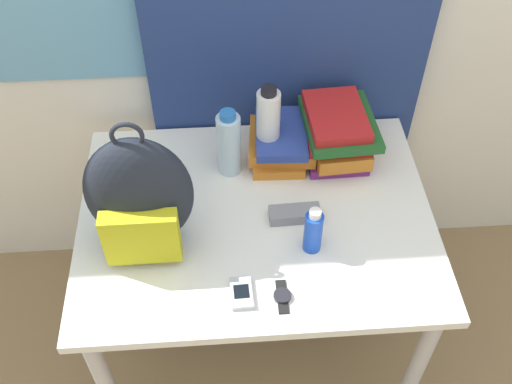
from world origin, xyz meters
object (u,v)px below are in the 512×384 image
object	(u,v)px
sports_bottle	(268,128)
sunglasses_case	(295,214)
book_stack_center	(337,132)
wristwatch	(282,296)
cell_phone	(241,293)
backpack	(139,198)
sunscreen_bottle	(313,231)
book_stack_left	(280,142)
water_bottle	(229,144)

from	to	relation	value
sports_bottle	sunglasses_case	xyz separation A→B (m)	(0.06, -0.25, -0.12)
book_stack_center	wristwatch	distance (m)	0.59
cell_phone	sunglasses_case	xyz separation A→B (m)	(0.17, 0.25, 0.01)
book_stack_center	sports_bottle	size ratio (longest dim) A/B	1.03
backpack	sunscreen_bottle	world-z (taller)	backpack
backpack	sunscreen_bottle	xyz separation A→B (m)	(0.46, -0.06, -0.11)
sports_bottle	sunscreen_bottle	world-z (taller)	sports_bottle
sunglasses_case	book_stack_center	bearing A→B (deg)	58.95
wristwatch	sunscreen_bottle	bearing A→B (deg)	58.03
cell_phone	book_stack_left	bearing A→B (deg)	73.69
water_bottle	sports_bottle	distance (m)	0.13
sunscreen_bottle	sunglasses_case	world-z (taller)	sunscreen_bottle
sunglasses_case	wristwatch	distance (m)	0.28
cell_phone	water_bottle	bearing A→B (deg)	91.32
sunscreen_bottle	backpack	bearing A→B (deg)	173.02
book_stack_left	backpack	bearing A→B (deg)	-141.65
book_stack_center	water_bottle	xyz separation A→B (m)	(-0.34, -0.05, 0.02)
book_stack_left	wristwatch	world-z (taller)	book_stack_left
backpack	book_stack_center	xyz separation A→B (m)	(0.59, 0.32, -0.10)
sports_bottle	sunglasses_case	world-z (taller)	sports_bottle
cell_phone	wristwatch	bearing A→B (deg)	-7.77
sunscreen_bottle	cell_phone	bearing A→B (deg)	-145.11
book_stack_center	book_stack_left	bearing A→B (deg)	179.24
book_stack_left	book_stack_center	bearing A→B (deg)	-0.76
sunscreen_bottle	wristwatch	size ratio (longest dim) A/B	1.51
book_stack_center	sports_bottle	distance (m)	0.23
book_stack_center	sports_bottle	world-z (taller)	sports_bottle
sunscreen_bottle	wristwatch	distance (m)	0.20
backpack	book_stack_left	size ratio (longest dim) A/B	1.78
backpack	cell_phone	xyz separation A→B (m)	(0.26, -0.20, -0.18)
book_stack_left	cell_phone	size ratio (longest dim) A/B	2.52
book_stack_center	cell_phone	size ratio (longest dim) A/B	3.07
cell_phone	sunglasses_case	bearing A→B (deg)	56.15
backpack	wristwatch	size ratio (longest dim) A/B	4.21
book_stack_left	cell_phone	distance (m)	0.55
backpack	sunglasses_case	distance (m)	0.46
cell_phone	wristwatch	distance (m)	0.11
book_stack_left	sunscreen_bottle	bearing A→B (deg)	-82.04
water_bottle	sunscreen_bottle	size ratio (longest dim) A/B	1.49
book_stack_left	book_stack_center	distance (m)	0.18
sunscreen_bottle	cell_phone	distance (m)	0.26
sunglasses_case	wristwatch	xyz separation A→B (m)	(-0.06, -0.27, -0.01)
sunscreen_bottle	cell_phone	world-z (taller)	sunscreen_bottle
book_stack_left	sports_bottle	xyz separation A→B (m)	(-0.04, -0.02, 0.08)
water_bottle	wristwatch	size ratio (longest dim) A/B	2.25
backpack	book_stack_center	distance (m)	0.68
book_stack_center	sunscreen_bottle	bearing A→B (deg)	-108.32
backpack	sports_bottle	distance (m)	0.48
water_bottle	cell_phone	size ratio (longest dim) A/B	2.40
backpack	book_stack_center	world-z (taller)	backpack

